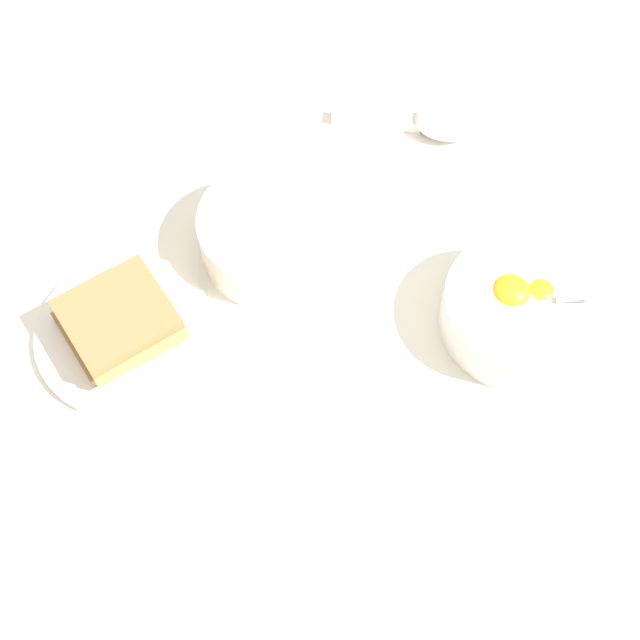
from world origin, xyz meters
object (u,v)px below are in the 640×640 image
at_px(soup_spoon, 434,122).
at_px(congee_bowl, 271,233).
at_px(egg_bowl, 518,310).
at_px(toast_sandwich, 118,321).
at_px(toast_plate, 125,333).

relative_size(soup_spoon, congee_bowl, 1.00).
bearing_deg(egg_bowl, soup_spoon, -106.33).
relative_size(toast_sandwich, soup_spoon, 0.71).
bearing_deg(toast_sandwich, soup_spoon, -172.31).
height_order(toast_sandwich, congee_bowl, congee_bowl).
bearing_deg(soup_spoon, toast_plate, 7.78).
bearing_deg(toast_plate, egg_bowl, 150.69).
bearing_deg(toast_plate, congee_bowl, -176.11).
bearing_deg(congee_bowl, toast_plate, 3.89).
xyz_separation_m(toast_sandwich, soup_spoon, (-0.42, -0.06, -0.02)).
xyz_separation_m(toast_plate, congee_bowl, (-0.18, -0.01, 0.03)).
relative_size(toast_plate, congee_bowl, 1.20).
xyz_separation_m(toast_sandwich, congee_bowl, (-0.18, -0.01, -0.00)).
distance_m(toast_plate, toast_sandwich, 0.03).
distance_m(egg_bowl, soup_spoon, 0.26).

